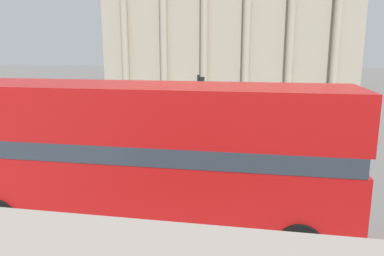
{
  "coord_description": "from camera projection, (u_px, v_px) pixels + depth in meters",
  "views": [
    {
      "loc": [
        -1.11,
        -2.44,
        4.89
      ],
      "look_at": [
        -4.38,
        15.26,
        1.05
      ],
      "focal_mm": 35.0,
      "sensor_mm": 36.0,
      "label": 1
    }
  ],
  "objects": [
    {
      "name": "pedestrian_black",
      "position": [
        259.0,
        108.0,
        24.85
      ],
      "size": [
        0.32,
        0.32,
        1.76
      ],
      "rotation": [
        0.0,
        0.0,
        4.5
      ],
      "color": "#282B33",
      "rests_on": "ground_plane"
    },
    {
      "name": "car_white",
      "position": [
        275.0,
        102.0,
        29.73
      ],
      "size": [
        4.2,
        1.93,
        1.35
      ],
      "rotation": [
        0.0,
        0.0,
        5.25
      ],
      "color": "black",
      "rests_on": "ground_plane"
    },
    {
      "name": "double_decker_bus",
      "position": [
        151.0,
        150.0,
        9.93
      ],
      "size": [
        10.4,
        2.69,
        3.98
      ],
      "rotation": [
        0.0,
        0.0,
        0.06
      ],
      "color": "black",
      "rests_on": "ground_plane"
    },
    {
      "name": "car_silver",
      "position": [
        214.0,
        116.0,
        23.8
      ],
      "size": [
        4.2,
        1.93,
        1.35
      ],
      "rotation": [
        0.0,
        0.0,
        0.79
      ],
      "color": "black",
      "rests_on": "ground_plane"
    },
    {
      "name": "traffic_light_mid",
      "position": [
        200.0,
        101.0,
        17.88
      ],
      "size": [
        0.42,
        0.24,
        3.67
      ],
      "color": "black",
      "rests_on": "ground_plane"
    }
  ]
}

